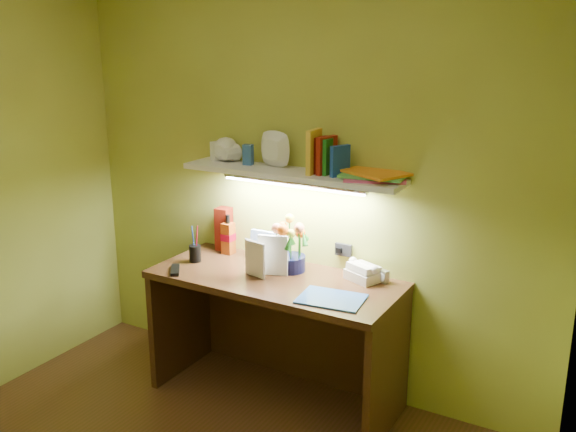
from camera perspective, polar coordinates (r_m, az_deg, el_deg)
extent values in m
cube|color=#38200F|center=(3.71, -1.14, -10.84)|extent=(1.40, 0.60, 0.75)
cube|color=#A9A8AD|center=(3.51, 8.41, -5.30)|extent=(0.08, 0.06, 0.07)
cube|color=#611307|center=(3.98, -5.71, -1.14)|extent=(0.09, 0.09, 0.27)
cylinder|color=black|center=(3.80, -8.29, -2.82)|extent=(0.09, 0.09, 0.17)
cube|color=black|center=(3.69, -10.00, -4.74)|extent=(0.13, 0.16, 0.02)
cube|color=#2F5DAA|center=(3.27, 3.88, -7.35)|extent=(0.35, 0.28, 0.01)
imported|color=silver|center=(3.59, -3.82, -3.54)|extent=(0.15, 0.06, 0.20)
imported|color=white|center=(3.56, -2.67, -3.41)|extent=(0.17, 0.06, 0.23)
cube|color=white|center=(3.54, 0.24, 3.79)|extent=(1.30, 0.25, 0.03)
imported|color=white|center=(3.78, -6.11, 5.54)|extent=(0.15, 0.15, 0.11)
imported|color=white|center=(3.76, -5.72, 5.43)|extent=(0.13, 0.13, 0.10)
imported|color=white|center=(3.61, -1.63, 4.68)|extent=(0.23, 0.23, 0.05)
cube|color=white|center=(3.85, -6.49, 5.74)|extent=(0.06, 0.06, 0.11)
cube|color=#2F5DAA|center=(3.70, -3.57, 5.46)|extent=(0.06, 0.05, 0.12)
cube|color=#A02111|center=(3.47, 2.74, 5.43)|extent=(0.07, 0.14, 0.20)
cube|color=yellow|center=(3.45, 2.32, 5.73)|extent=(0.03, 0.15, 0.24)
cube|color=#1846AA|center=(3.40, 4.66, 4.90)|extent=(0.07, 0.12, 0.17)
cube|color=#1B731B|center=(3.45, 3.68, 5.32)|extent=(0.02, 0.13, 0.19)
cube|color=#A02111|center=(3.45, 3.46, 5.41)|extent=(0.06, 0.15, 0.20)
cube|color=#ED549C|center=(3.37, 7.75, 3.39)|extent=(0.38, 0.33, 0.01)
cube|color=#59C053|center=(3.38, 7.70, 3.66)|extent=(0.36, 0.28, 0.01)
cube|color=orange|center=(3.37, 7.75, 3.86)|extent=(0.39, 0.34, 0.01)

